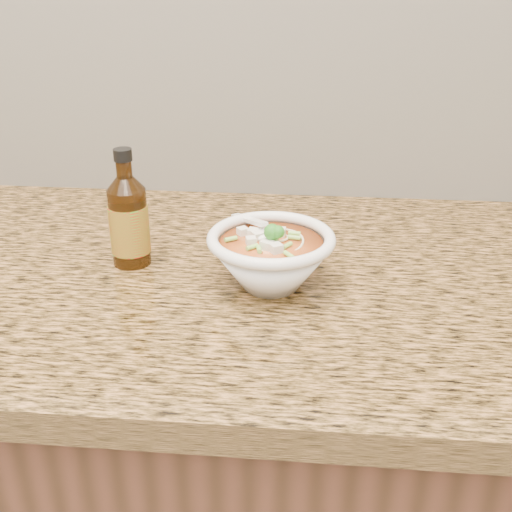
{
  "coord_description": "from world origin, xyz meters",
  "views": [
    {
      "loc": [
        0.26,
        0.86,
        1.31
      ],
      "look_at": [
        0.19,
        1.62,
        0.94
      ],
      "focal_mm": 45.0,
      "sensor_mm": 36.0,
      "label": 1
    }
  ],
  "objects": [
    {
      "name": "soup_bowl",
      "position": [
        0.21,
        1.62,
        0.94
      ],
      "size": [
        0.17,
        0.18,
        0.09
      ],
      "rotation": [
        0.0,
        0.0,
        -0.39
      ],
      "color": "white",
      "rests_on": "counter_slab"
    },
    {
      "name": "hot_sauce_bottle",
      "position": [
        0.01,
        1.67,
        0.96
      ],
      "size": [
        0.06,
        0.06,
        0.17
      ],
      "rotation": [
        0.0,
        0.0,
        -0.16
      ],
      "color": "#3A1F07",
      "rests_on": "counter_slab"
    },
    {
      "name": "cabinet",
      "position": [
        0.0,
        1.68,
        0.43
      ],
      "size": [
        4.0,
        0.65,
        0.86
      ],
      "primitive_type": "cube",
      "color": "#311C0E",
      "rests_on": "ground"
    },
    {
      "name": "counter_slab",
      "position": [
        0.0,
        1.68,
        0.88
      ],
      "size": [
        4.0,
        0.68,
        0.04
      ],
      "primitive_type": "cube",
      "color": "#A9703E",
      "rests_on": "cabinet"
    }
  ]
}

